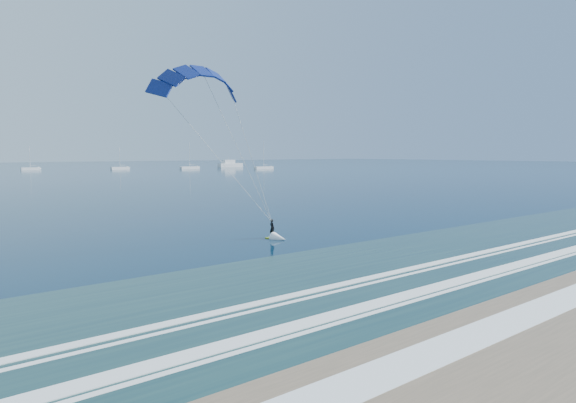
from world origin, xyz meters
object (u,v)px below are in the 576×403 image
(sailboat_5, at_px, (190,168))
(sailboat_4, at_px, (30,169))
(sailboat_6, at_px, (264,168))
(motor_yacht, at_px, (230,164))
(sailboat_8, at_px, (120,168))
(kitesurfer_rig, at_px, (240,153))

(sailboat_5, bearing_deg, sailboat_4, 154.36)
(sailboat_4, xyz_separation_m, sailboat_6, (92.26, -53.56, 0.02))
(sailboat_4, bearing_deg, sailboat_5, -25.64)
(sailboat_5, relative_size, sailboat_6, 0.96)
(motor_yacht, xyz_separation_m, sailboat_8, (-62.02, -1.39, -0.88))
(sailboat_8, bearing_deg, kitesurfer_rig, -108.29)
(sailboat_5, relative_size, sailboat_8, 1.29)
(motor_yacht, bearing_deg, sailboat_6, -97.13)
(kitesurfer_rig, bearing_deg, sailboat_4, 81.73)
(sailboat_6, relative_size, sailboat_8, 1.34)
(sailboat_4, relative_size, sailboat_6, 0.79)
(kitesurfer_rig, relative_size, sailboat_5, 1.19)
(sailboat_4, height_order, sailboat_6, sailboat_6)
(motor_yacht, bearing_deg, sailboat_4, 170.79)
(kitesurfer_rig, distance_m, motor_yacht, 241.01)
(sailboat_4, distance_m, sailboat_6, 106.68)
(sailboat_4, bearing_deg, motor_yacht, -9.21)
(sailboat_6, xyz_separation_m, sailboat_8, (-57.29, 36.45, -0.03))
(sailboat_5, xyz_separation_m, sailboat_6, (27.98, -22.72, 0.00))
(sailboat_6, bearing_deg, kitesurfer_rig, -126.83)
(kitesurfer_rig, xyz_separation_m, sailboat_4, (31.87, 219.29, -7.28))
(kitesurfer_rig, height_order, sailboat_6, kitesurfer_rig)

